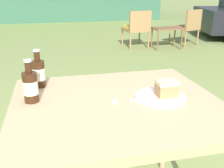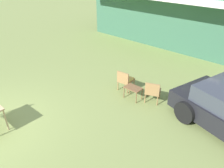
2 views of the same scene
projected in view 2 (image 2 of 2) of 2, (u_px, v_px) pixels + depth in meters
The scene contains 4 objects.
cabin_building at pixel (173, 10), 13.01m from camera, with size 8.89×5.36×3.34m.
wicker_chair_cushioned at pixel (125, 79), 8.11m from camera, with size 0.54×0.57×0.80m.
wicker_chair_plain at pixel (153, 91), 7.40m from camera, with size 0.64×0.66×0.80m.
garden_side_table at pixel (133, 89), 7.60m from camera, with size 0.59×0.39×0.45m.
Camera 2 is at (5.93, -1.24, 4.31)m, focal length 35.00 mm.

